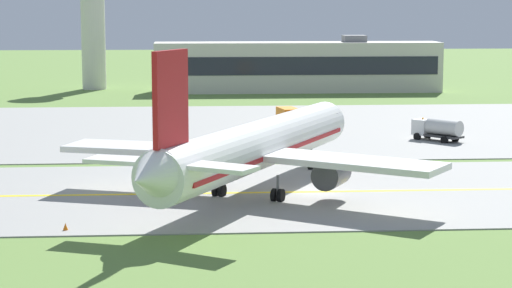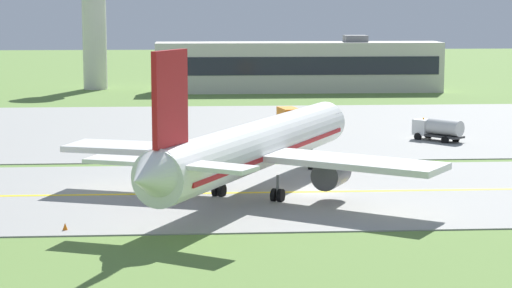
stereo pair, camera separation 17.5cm
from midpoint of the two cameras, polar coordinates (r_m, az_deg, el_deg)
ground_plane at (r=80.70m, az=3.55°, el=-2.93°), size 500.00×500.00×0.00m
taxiway_strip at (r=80.69m, az=3.55°, el=-2.89°), size 240.00×28.00×0.10m
apron_pad at (r=123.18m, az=5.64°, el=1.00°), size 140.00×52.00×0.10m
taxiway_centreline at (r=80.68m, az=3.55°, el=-2.85°), size 220.00×0.60×0.01m
airplane_lead at (r=78.52m, az=0.02°, el=-0.17°), size 30.50×36.77×12.70m
service_truck_baggage at (r=112.04m, az=10.83°, el=0.92°), size 5.40×5.93×2.65m
service_truck_fuel at (r=121.14m, az=2.12°, el=1.62°), size 3.19×6.28×2.60m
terminal_building at (r=172.27m, az=2.60°, el=4.61°), size 51.03×8.18×10.07m
control_tower at (r=179.38m, az=-9.60°, el=7.83°), size 7.60×7.60×23.64m
traffic_cone_near_edge at (r=68.47m, az=-11.22°, el=-4.87°), size 0.44×0.44×0.60m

